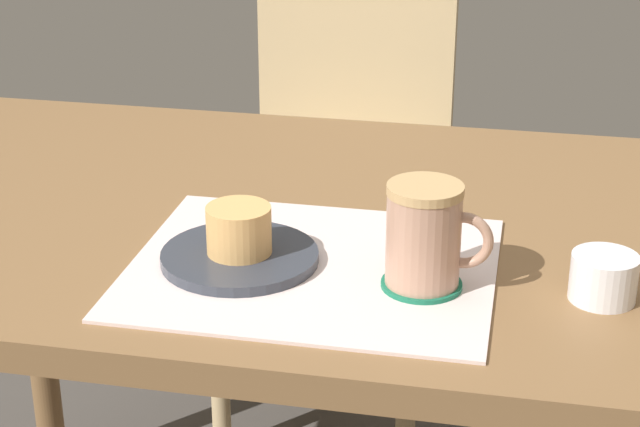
{
  "coord_description": "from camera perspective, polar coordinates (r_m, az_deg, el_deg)",
  "views": [
    {
      "loc": [
        0.18,
        -1.2,
        1.24
      ],
      "look_at": [
        -0.05,
        -0.12,
        0.76
      ],
      "focal_mm": 60.0,
      "sensor_mm": 36.0,
      "label": 1
    }
  ],
  "objects": [
    {
      "name": "dining_table",
      "position": [
        1.35,
        2.89,
        -3.06
      ],
      "size": [
        1.39,
        0.75,
        0.71
      ],
      "color": "brown",
      "rests_on": "ground_plane"
    },
    {
      "name": "pastry_plate",
      "position": [
        1.2,
        -4.3,
        -2.31
      ],
      "size": [
        0.18,
        0.18,
        0.01
      ],
      "primitive_type": "cylinder",
      "color": "#333842",
      "rests_on": "placemat"
    },
    {
      "name": "wooden_chair",
      "position": [
        2.06,
        1.19,
        2.1
      ],
      "size": [
        0.43,
        0.43,
        0.89
      ],
      "rotation": [
        0.0,
        0.0,
        3.11
      ],
      "color": "#D1B27F",
      "rests_on": "ground_plane"
    },
    {
      "name": "placemat",
      "position": [
        1.19,
        -0.39,
        -2.88
      ],
      "size": [
        0.4,
        0.34,
        0.0
      ],
      "primitive_type": "cube",
      "color": "silver",
      "rests_on": "dining_table"
    },
    {
      "name": "coffee_coaster",
      "position": [
        1.14,
        5.43,
        -3.77
      ],
      "size": [
        0.09,
        0.09,
        0.0
      ],
      "primitive_type": "cylinder",
      "color": "#196B4C",
      "rests_on": "placemat"
    },
    {
      "name": "sugar_bowl",
      "position": [
        1.15,
        14.89,
        -3.32
      ],
      "size": [
        0.07,
        0.07,
        0.05
      ],
      "primitive_type": "cylinder",
      "color": "white",
      "rests_on": "dining_table"
    },
    {
      "name": "pastry",
      "position": [
        1.18,
        -4.35,
        -0.87
      ],
      "size": [
        0.07,
        0.07,
        0.05
      ],
      "primitive_type": "cylinder",
      "color": "#E0A860",
      "rests_on": "pastry_plate"
    },
    {
      "name": "coffee_mug",
      "position": [
        1.12,
        5.67,
        -1.13
      ],
      "size": [
        0.11,
        0.08,
        0.11
      ],
      "color": "tan",
      "rests_on": "coffee_coaster"
    }
  ]
}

